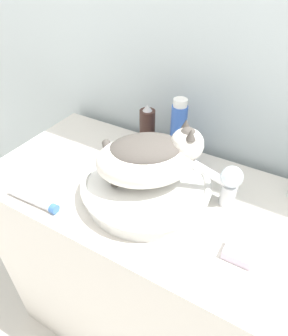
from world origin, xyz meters
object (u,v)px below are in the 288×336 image
Objects in this scene: cat at (150,157)px; soap_bar at (239,254)px; cream_tube at (33,200)px; shampoo_bottle_tall at (177,131)px; hairspray_can_black at (147,129)px; faucet at (227,182)px.

soap_bar is (0.30, -0.09, -0.12)m from cat.
cream_tube is at bearing -168.41° from soap_bar.
cream_tube is (-0.26, -0.41, -0.10)m from shampoo_bottle_tall.
hairspray_can_black is 0.44m from cream_tube.
shampoo_bottle_tall is at bearing 136.55° from soap_bar.
shampoo_bottle_tall is at bearing 57.47° from cream_tube.
cream_tube is 2.46× the size of soap_bar.
cream_tube is at bearing 9.44° from faucet.
faucet is at bearing -31.36° from shampoo_bottle_tall.
soap_bar is (0.42, -0.29, -0.07)m from hairspray_can_black.
hairspray_can_black is 2.42× the size of soap_bar.
soap_bar is (0.31, -0.29, -0.10)m from shampoo_bottle_tall.
cat is at bearing -87.26° from shampoo_bottle_tall.
soap_bar is at bearing 11.59° from cream_tube.
shampoo_bottle_tall reaches higher than faucet.
faucet is 0.55m from cream_tube.
soap_bar is at bearing 99.24° from faucet.
hairspray_can_black is at bearing -42.55° from faucet.
shampoo_bottle_tall is at bearing 54.26° from cat.
hairspray_can_black reaches higher than faucet.
cat is 1.69× the size of shampoo_bottle_tall.
hairspray_can_black is (-0.33, 0.13, 0.00)m from faucet.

